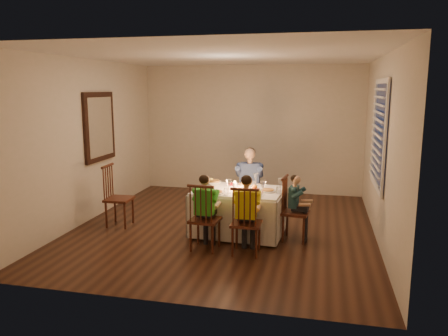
% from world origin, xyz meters
% --- Properties ---
extents(ground, '(5.00, 5.00, 0.00)m').
position_xyz_m(ground, '(0.00, 0.00, 0.00)').
color(ground, black).
rests_on(ground, ground).
extents(wall_left, '(0.02, 5.00, 2.60)m').
position_xyz_m(wall_left, '(-2.25, 0.00, 1.30)').
color(wall_left, beige).
rests_on(wall_left, ground).
extents(wall_right, '(0.02, 5.00, 2.60)m').
position_xyz_m(wall_right, '(2.25, 0.00, 1.30)').
color(wall_right, beige).
rests_on(wall_right, ground).
extents(wall_back, '(4.50, 0.02, 2.60)m').
position_xyz_m(wall_back, '(0.00, 2.50, 1.30)').
color(wall_back, beige).
rests_on(wall_back, ground).
extents(ceiling, '(5.00, 5.00, 0.00)m').
position_xyz_m(ceiling, '(0.00, 0.00, 2.60)').
color(ceiling, white).
rests_on(ceiling, wall_back).
extents(dining_table, '(1.36, 1.02, 0.65)m').
position_xyz_m(dining_table, '(0.27, -0.25, 0.48)').
color(dining_table, white).
rests_on(dining_table, ground).
extents(chair_adult, '(0.40, 0.38, 0.92)m').
position_xyz_m(chair_adult, '(0.31, 0.47, 0.00)').
color(chair_adult, '#36130E').
rests_on(chair_adult, ground).
extents(chair_near_left, '(0.40, 0.39, 0.92)m').
position_xyz_m(chair_near_left, '(-0.04, -0.97, 0.00)').
color(chair_near_left, '#36130E').
rests_on(chair_near_left, ground).
extents(chair_near_right, '(0.38, 0.36, 0.92)m').
position_xyz_m(chair_near_right, '(0.52, -1.01, 0.00)').
color(chair_near_right, '#36130E').
rests_on(chair_near_right, ground).
extents(chair_end, '(0.40, 0.41, 0.92)m').
position_xyz_m(chair_end, '(1.11, -0.34, 0.00)').
color(chair_end, '#36130E').
rests_on(chair_end, ground).
extents(chair_extra, '(0.40, 0.41, 0.97)m').
position_xyz_m(chair_extra, '(-1.63, -0.27, 0.00)').
color(chair_extra, '#36130E').
rests_on(chair_extra, ground).
extents(adult, '(0.45, 0.41, 1.20)m').
position_xyz_m(adult, '(0.31, 0.47, 0.00)').
color(adult, navy).
rests_on(adult, ground).
extents(child_green, '(0.35, 0.32, 1.03)m').
position_xyz_m(child_green, '(-0.04, -0.97, 0.00)').
color(child_green, green).
rests_on(child_green, ground).
extents(child_yellow, '(0.35, 0.32, 1.06)m').
position_xyz_m(child_yellow, '(0.52, -1.01, 0.00)').
color(child_yellow, yellow).
rests_on(child_yellow, ground).
extents(child_teal, '(0.29, 0.31, 0.94)m').
position_xyz_m(child_teal, '(1.11, -0.34, 0.00)').
color(child_teal, '#1B3D45').
rests_on(child_teal, ground).
extents(setting_adult, '(0.28, 0.28, 0.02)m').
position_xyz_m(setting_adult, '(0.31, 0.01, 0.69)').
color(setting_adult, white).
rests_on(setting_adult, dining_table).
extents(setting_green, '(0.28, 0.28, 0.02)m').
position_xyz_m(setting_green, '(0.00, -0.54, 0.69)').
color(setting_green, white).
rests_on(setting_green, dining_table).
extents(setting_yellow, '(0.28, 0.28, 0.02)m').
position_xyz_m(setting_yellow, '(0.49, -0.53, 0.69)').
color(setting_yellow, white).
rests_on(setting_yellow, dining_table).
extents(setting_teal, '(0.28, 0.28, 0.02)m').
position_xyz_m(setting_teal, '(0.70, -0.28, 0.69)').
color(setting_teal, white).
rests_on(setting_teal, dining_table).
extents(candle_left, '(0.06, 0.06, 0.10)m').
position_xyz_m(candle_left, '(0.21, -0.25, 0.73)').
color(candle_left, silver).
rests_on(candle_left, dining_table).
extents(candle_right, '(0.06, 0.06, 0.10)m').
position_xyz_m(candle_right, '(0.35, -0.26, 0.73)').
color(candle_right, silver).
rests_on(candle_right, dining_table).
extents(squash, '(0.09, 0.09, 0.09)m').
position_xyz_m(squash, '(-0.22, 0.05, 0.72)').
color(squash, yellow).
rests_on(squash, dining_table).
extents(orange_fruit, '(0.08, 0.08, 0.08)m').
position_xyz_m(orange_fruit, '(0.50, -0.22, 0.72)').
color(orange_fruit, orange).
rests_on(orange_fruit, dining_table).
extents(serving_bowl, '(0.26, 0.26, 0.05)m').
position_xyz_m(serving_bowl, '(-0.16, -0.02, 0.70)').
color(serving_bowl, white).
rests_on(serving_bowl, dining_table).
extents(wall_mirror, '(0.06, 0.95, 1.15)m').
position_xyz_m(wall_mirror, '(-2.22, 0.30, 1.50)').
color(wall_mirror, black).
rests_on(wall_mirror, wall_left).
extents(window_blinds, '(0.07, 1.34, 1.54)m').
position_xyz_m(window_blinds, '(2.21, 0.10, 1.50)').
color(window_blinds, '#0C1733').
rests_on(window_blinds, wall_right).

